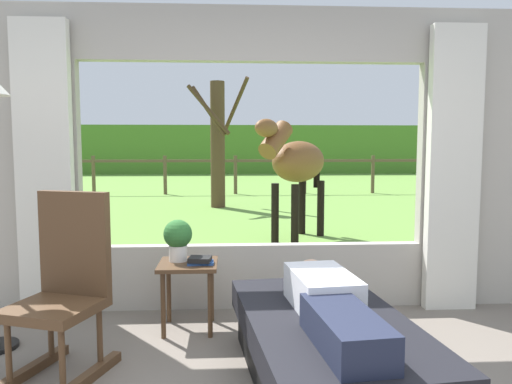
% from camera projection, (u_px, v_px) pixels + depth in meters
% --- Properties ---
extents(back_wall_with_window, '(5.20, 0.12, 2.55)m').
position_uv_depth(back_wall_with_window, '(253.00, 164.00, 4.19)').
color(back_wall_with_window, '#ADA599').
rests_on(back_wall_with_window, ground_plane).
extents(curtain_panel_left, '(0.44, 0.10, 2.40)m').
position_uv_depth(curtain_panel_left, '(45.00, 171.00, 3.96)').
color(curtain_panel_left, silver).
rests_on(curtain_panel_left, ground_plane).
extents(curtain_panel_right, '(0.44, 0.10, 2.40)m').
position_uv_depth(curtain_panel_right, '(453.00, 170.00, 4.15)').
color(curtain_panel_right, silver).
rests_on(curtain_panel_right, ground_plane).
extents(outdoor_pasture_lawn, '(36.00, 21.68, 0.02)m').
position_uv_depth(outdoor_pasture_lawn, '(235.00, 191.00, 15.14)').
color(outdoor_pasture_lawn, olive).
rests_on(outdoor_pasture_lawn, ground_plane).
extents(distant_hill_ridge, '(36.00, 2.00, 2.40)m').
position_uv_depth(distant_hill_ridge, '(232.00, 150.00, 24.81)').
color(distant_hill_ridge, '#4A7B2A').
rests_on(distant_hill_ridge, ground_plane).
extents(recliner_sofa, '(1.08, 1.79, 0.42)m').
position_uv_depth(recliner_sofa, '(326.00, 350.00, 2.85)').
color(recliner_sofa, black).
rests_on(recliner_sofa, ground_plane).
extents(reclining_person, '(0.40, 1.44, 0.22)m').
position_uv_depth(reclining_person, '(329.00, 302.00, 2.78)').
color(reclining_person, silver).
rests_on(reclining_person, recliner_sofa).
extents(rocking_chair, '(0.66, 0.79, 1.12)m').
position_uv_depth(rocking_chair, '(65.00, 286.00, 3.00)').
color(rocking_chair, '#4C331E').
rests_on(rocking_chair, ground_plane).
extents(side_table, '(0.44, 0.44, 0.52)m').
position_uv_depth(side_table, '(188.00, 275.00, 3.73)').
color(side_table, '#4C331E').
rests_on(side_table, ground_plane).
extents(potted_plant, '(0.22, 0.22, 0.32)m').
position_uv_depth(potted_plant, '(178.00, 237.00, 3.76)').
color(potted_plant, silver).
rests_on(potted_plant, side_table).
extents(book_stack, '(0.20, 0.16, 0.06)m').
position_uv_depth(book_stack, '(200.00, 261.00, 3.67)').
color(book_stack, '#23478C').
rests_on(book_stack, side_table).
extents(horse, '(1.35, 1.67, 1.73)m').
position_uv_depth(horse, '(296.00, 163.00, 7.12)').
color(horse, brown).
rests_on(horse, outdoor_pasture_lawn).
extents(pasture_tree, '(1.38, 1.38, 2.91)m').
position_uv_depth(pasture_tree, '(218.00, 141.00, 10.92)').
color(pasture_tree, '#4C3823').
rests_on(pasture_tree, outdoor_pasture_lawn).
extents(pasture_fence_line, '(16.10, 0.10, 1.10)m').
position_uv_depth(pasture_fence_line, '(235.00, 169.00, 14.04)').
color(pasture_fence_line, brown).
rests_on(pasture_fence_line, outdoor_pasture_lawn).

